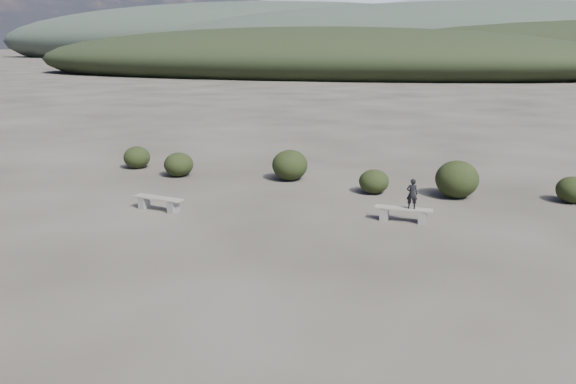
% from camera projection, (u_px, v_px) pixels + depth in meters
% --- Properties ---
extents(ground, '(1200.00, 1200.00, 0.00)m').
position_uv_depth(ground, '(248.00, 268.00, 14.05)').
color(ground, '#312B26').
rests_on(ground, ground).
extents(bench_left, '(1.87, 0.64, 0.46)m').
position_uv_depth(bench_left, '(158.00, 202.00, 18.91)').
color(bench_left, slate).
rests_on(bench_left, ground).
extents(bench_right, '(1.81, 0.39, 0.45)m').
position_uv_depth(bench_right, '(403.00, 213.00, 17.70)').
color(bench_right, slate).
rests_on(bench_right, ground).
extents(seated_person, '(0.39, 0.30, 0.96)m').
position_uv_depth(seated_person, '(412.00, 194.00, 17.47)').
color(seated_person, black).
rests_on(seated_person, bench_right).
extents(shrub_a, '(1.24, 1.24, 1.02)m').
position_uv_depth(shrub_a, '(179.00, 164.00, 23.83)').
color(shrub_a, black).
rests_on(shrub_a, ground).
extents(shrub_b, '(1.47, 1.47, 1.26)m').
position_uv_depth(shrub_b, '(290.00, 165.00, 23.12)').
color(shrub_b, black).
rests_on(shrub_b, ground).
extents(shrub_c, '(1.13, 1.13, 0.91)m').
position_uv_depth(shrub_c, '(374.00, 182.00, 21.08)').
color(shrub_c, black).
rests_on(shrub_c, ground).
extents(shrub_d, '(1.56, 1.56, 1.37)m').
position_uv_depth(shrub_d, '(457.00, 179.00, 20.45)').
color(shrub_d, black).
rests_on(shrub_d, ground).
extents(shrub_e, '(1.12, 1.12, 0.93)m').
position_uv_depth(shrub_e, '(573.00, 190.00, 19.82)').
color(shrub_e, black).
rests_on(shrub_e, ground).
extents(shrub_f, '(1.18, 1.18, 1.00)m').
position_uv_depth(shrub_f, '(137.00, 157.00, 25.38)').
color(shrub_f, black).
rests_on(shrub_f, ground).
extents(mountain_ridges, '(500.00, 400.00, 56.00)m').
position_uv_depth(mountain_ridges, '(448.00, 36.00, 326.47)').
color(mountain_ridges, black).
rests_on(mountain_ridges, ground).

